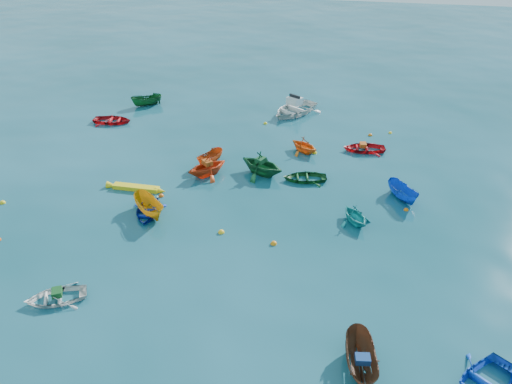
% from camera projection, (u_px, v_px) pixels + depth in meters
% --- Properties ---
extents(ground, '(160.00, 160.00, 0.00)m').
position_uv_depth(ground, '(237.00, 242.00, 28.40)').
color(ground, '#093D46').
rests_on(ground, ground).
extents(dinghy_blue_sw, '(2.65, 3.29, 0.60)m').
position_uv_depth(dinghy_blue_sw, '(148.00, 214.00, 30.88)').
color(dinghy_blue_sw, '#0D29AC').
rests_on(dinghy_blue_sw, ground).
extents(dinghy_white_near, '(3.53, 3.21, 0.60)m').
position_uv_depth(dinghy_white_near, '(57.00, 300.00, 24.28)').
color(dinghy_white_near, silver).
rests_on(dinghy_white_near, ground).
extents(sampan_brown_mid, '(1.77, 3.49, 1.29)m').
position_uv_depth(sampan_brown_mid, '(360.00, 369.00, 20.68)').
color(sampan_brown_mid, '#57341F').
rests_on(sampan_brown_mid, ground).
extents(dinghy_orange_w, '(3.91, 3.95, 1.57)m').
position_uv_depth(dinghy_orange_w, '(207.00, 175.00, 35.25)').
color(dinghy_orange_w, red).
rests_on(dinghy_orange_w, ground).
extents(sampan_yellow_mid, '(3.18, 3.11, 1.25)m').
position_uv_depth(sampan_yellow_mid, '(150.00, 214.00, 30.86)').
color(sampan_yellow_mid, '#C88C11').
rests_on(sampan_yellow_mid, ground).
extents(dinghy_green_e, '(3.38, 2.73, 0.62)m').
position_uv_depth(dinghy_green_e, '(304.00, 180.00, 34.61)').
color(dinghy_green_e, '#124D20').
rests_on(dinghy_green_e, ground).
extents(dinghy_cyan_se, '(2.94, 3.03, 1.22)m').
position_uv_depth(dinghy_cyan_se, '(354.00, 223.00, 30.06)').
color(dinghy_cyan_se, teal).
rests_on(dinghy_cyan_se, ground).
extents(dinghy_red_nw, '(3.52, 2.67, 0.69)m').
position_uv_depth(dinghy_red_nw, '(113.00, 123.00, 43.47)').
color(dinghy_red_nw, '#B90F15').
rests_on(dinghy_red_nw, ground).
extents(sampan_orange_n, '(1.93, 2.85, 1.03)m').
position_uv_depth(sampan_orange_n, '(210.00, 164.00, 36.75)').
color(sampan_orange_n, '#BF4512').
rests_on(sampan_orange_n, ground).
extents(dinghy_green_n, '(4.26, 4.02, 1.77)m').
position_uv_depth(dinghy_green_n, '(262.00, 174.00, 35.37)').
color(dinghy_green_n, '#14562A').
rests_on(dinghy_green_n, ground).
extents(dinghy_red_ne, '(3.55, 2.80, 0.67)m').
position_uv_depth(dinghy_red_ne, '(364.00, 151.00, 38.65)').
color(dinghy_red_ne, red).
rests_on(dinghy_red_ne, ground).
extents(sampan_blue_far, '(2.46, 3.02, 1.12)m').
position_uv_depth(sampan_blue_far, '(402.00, 199.00, 32.44)').
color(sampan_blue_far, '#0D41AD').
rests_on(sampan_blue_far, ground).
extents(dinghy_orange_far, '(3.31, 3.24, 1.32)m').
position_uv_depth(dinghy_orange_far, '(304.00, 152.00, 38.45)').
color(dinghy_orange_far, orange).
rests_on(dinghy_orange_far, ground).
extents(sampan_green_far, '(3.01, 2.61, 1.13)m').
position_uv_depth(sampan_green_far, '(147.00, 105.00, 47.09)').
color(sampan_green_far, '#114A21').
rests_on(sampan_green_far, ground).
extents(kayak_yellow, '(3.88, 0.62, 0.39)m').
position_uv_depth(kayak_yellow, '(136.00, 190.00, 33.47)').
color(kayak_yellow, yellow).
rests_on(kayak_yellow, ground).
extents(motorboat_white, '(5.71, 6.18, 1.65)m').
position_uv_depth(motorboat_white, '(294.00, 113.00, 45.37)').
color(motorboat_white, white).
rests_on(motorboat_white, ground).
extents(tarp_green_a, '(0.70, 0.75, 0.29)m').
position_uv_depth(tarp_green_a, '(57.00, 292.00, 24.08)').
color(tarp_green_a, '#134D1E').
rests_on(tarp_green_a, dinghy_white_near).
extents(tarp_blue_a, '(0.67, 0.55, 0.29)m').
position_uv_depth(tarp_blue_a, '(363.00, 359.00, 20.15)').
color(tarp_blue_a, navy).
rests_on(tarp_blue_a, sampan_brown_mid).
extents(tarp_orange_a, '(0.86, 0.85, 0.33)m').
position_uv_depth(tarp_orange_a, '(207.00, 163.00, 34.80)').
color(tarp_orange_a, '#B14512').
rests_on(tarp_orange_a, dinghy_orange_w).
extents(tarp_green_b, '(0.79, 0.87, 0.35)m').
position_uv_depth(tarp_green_b, '(261.00, 160.00, 34.88)').
color(tarp_green_b, '#124923').
rests_on(tarp_green_b, dinghy_green_n).
extents(tarp_orange_b, '(0.58, 0.70, 0.31)m').
position_uv_depth(tarp_orange_b, '(363.00, 145.00, 38.40)').
color(tarp_orange_b, '#B84E12').
rests_on(tarp_orange_b, dinghy_red_ne).
extents(buoy_ye_a, '(0.38, 0.38, 0.38)m').
position_uv_depth(buoy_ye_a, '(221.00, 233.00, 29.15)').
color(buoy_ye_a, yellow).
rests_on(buoy_ye_a, ground).
extents(buoy_or_b, '(0.37, 0.37, 0.37)m').
position_uv_depth(buoy_or_b, '(274.00, 244.00, 28.20)').
color(buoy_or_b, orange).
rests_on(buoy_or_b, ground).
extents(buoy_ye_b, '(0.38, 0.38, 0.38)m').
position_uv_depth(buoy_ye_b, '(3.00, 203.00, 31.97)').
color(buoy_ye_b, yellow).
rests_on(buoy_ye_b, ground).
extents(buoy_or_c, '(0.36, 0.36, 0.36)m').
position_uv_depth(buoy_or_c, '(161.00, 196.00, 32.71)').
color(buoy_or_c, '#DF580C').
rests_on(buoy_or_c, ground).
extents(buoy_ye_c, '(0.37, 0.37, 0.37)m').
position_uv_depth(buoy_ye_c, '(315.00, 153.00, 38.25)').
color(buoy_ye_c, yellow).
rests_on(buoy_ye_c, ground).
extents(buoy_or_d, '(0.30, 0.30, 0.30)m').
position_uv_depth(buoy_or_d, '(406.00, 210.00, 31.26)').
color(buoy_or_d, orange).
rests_on(buoy_or_d, ground).
extents(buoy_ye_d, '(0.33, 0.33, 0.33)m').
position_uv_depth(buoy_ye_d, '(265.00, 124.00, 43.24)').
color(buoy_ye_d, yellow).
rests_on(buoy_ye_d, ground).
extents(buoy_or_e, '(0.34, 0.34, 0.34)m').
position_uv_depth(buoy_or_e, '(370.00, 136.00, 41.09)').
color(buoy_or_e, orange).
rests_on(buoy_or_e, ground).
extents(buoy_ye_e, '(0.29, 0.29, 0.29)m').
position_uv_depth(buoy_ye_e, '(390.00, 133.00, 41.51)').
color(buoy_ye_e, yellow).
rests_on(buoy_ye_e, ground).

